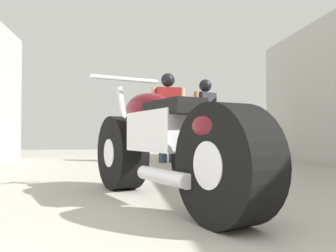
{
  "coord_description": "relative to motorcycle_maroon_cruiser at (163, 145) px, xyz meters",
  "views": [
    {
      "loc": [
        -0.64,
        0.05,
        0.5
      ],
      "look_at": [
        -0.11,
        4.04,
        0.62
      ],
      "focal_mm": 36.99,
      "sensor_mm": 36.0,
      "label": 1
    }
  ],
  "objects": [
    {
      "name": "ground_plane",
      "position": [
        0.34,
        1.3,
        -0.43
      ],
      "size": [
        18.69,
        18.69,
        0.0
      ],
      "primitive_type": "plane",
      "color": "#A8A399"
    },
    {
      "name": "motorcycle_maroon_cruiser",
      "position": [
        0.0,
        0.0,
        0.0
      ],
      "size": [
        1.11,
        2.18,
        1.05
      ],
      "color": "black",
      "rests_on": "ground_plane"
    },
    {
      "name": "motorcycle_black_naked",
      "position": [
        0.69,
        2.25,
        -0.08
      ],
      "size": [
        0.89,
        1.81,
        0.86
      ],
      "color": "black",
      "rests_on": "ground_plane"
    },
    {
      "name": "mechanic_in_blue",
      "position": [
        1.38,
        4.31,
        0.56
      ],
      "size": [
        0.59,
        0.46,
        1.66
      ],
      "color": "#384766",
      "rests_on": "ground_plane"
    },
    {
      "name": "mechanic_with_helmet",
      "position": [
        0.57,
        3.97,
        0.59
      ],
      "size": [
        0.67,
        0.26,
        1.7
      ],
      "color": "#2D3851",
      "rests_on": "ground_plane"
    }
  ]
}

